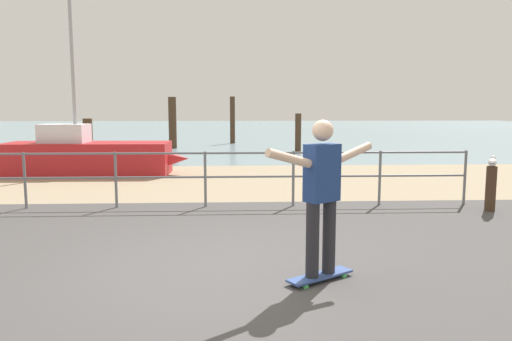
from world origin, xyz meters
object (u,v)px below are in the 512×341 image
(sailboat, at_px, (94,156))
(seagull, at_px, (492,162))
(skateboard, at_px, (320,276))
(skateboarder, at_px, (322,189))
(bollard_short, at_px, (491,189))

(sailboat, bearing_deg, seagull, -31.52)
(sailboat, distance_m, skateboard, 9.79)
(skateboarder, relative_size, bollard_short, 2.01)
(sailboat, xyz_separation_m, skateboard, (4.73, -8.56, -0.46))
(skateboard, xyz_separation_m, bollard_short, (3.66, 3.40, 0.34))
(skateboard, relative_size, skateboarder, 0.47)
(sailboat, height_order, skateboarder, sailboat)
(sailboat, xyz_separation_m, seagull, (8.39, -5.15, 0.37))
(skateboard, height_order, seagull, seagull)
(seagull, bearing_deg, bollard_short, -120.70)
(bollard_short, bearing_deg, skateboarder, -137.07)
(sailboat, distance_m, skateboarder, 9.79)
(seagull, bearing_deg, skateboard, -137.01)
(skateboard, distance_m, seagull, 5.08)
(sailboat, relative_size, bollard_short, 7.13)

